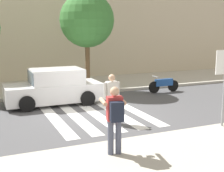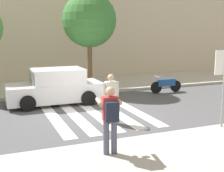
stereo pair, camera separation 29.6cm
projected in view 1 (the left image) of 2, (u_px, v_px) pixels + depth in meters
The scene contains 13 objects.
ground_plane at pixel (96, 114), 12.04m from camera, with size 120.00×120.00×0.00m, color #4C4C4F.
sidewalk_far at pixel (58, 87), 17.44m from camera, with size 60.00×4.80×0.14m, color #B2AD9E.
building_facade_far at pixel (41, 26), 20.81m from camera, with size 56.00×4.00×6.88m, color beige.
crosswalk_stripe_0 at pixel (54, 117), 11.60m from camera, with size 0.44×5.20×0.01m, color silver.
crosswalk_stripe_1 at pixel (74, 115), 11.91m from camera, with size 0.44×5.20×0.01m, color silver.
crosswalk_stripe_2 at pixel (94, 113), 12.22m from camera, with size 0.44×5.20×0.01m, color silver.
crosswalk_stripe_3 at pixel (113, 111), 12.54m from camera, with size 0.44×5.20×0.01m, color silver.
crosswalk_stripe_4 at pixel (130, 109), 12.85m from camera, with size 0.44×5.20×0.01m, color silver.
photographer_with_backpack at pixel (115, 115), 7.66m from camera, with size 0.68×0.91×1.72m.
pedestrian_crossing at pixel (112, 96), 10.73m from camera, with size 0.58×0.24×1.72m.
parked_car_white at pixel (54, 88), 13.57m from camera, with size 4.10×1.92×1.55m.
motorcycle at pixel (164, 84), 16.18m from camera, with size 1.76×0.60×0.87m.
street_tree_center at pixel (87, 20), 15.94m from camera, with size 2.80×2.80×4.96m.
Camera 1 is at (-4.07, -10.93, 3.24)m, focal length 50.00 mm.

